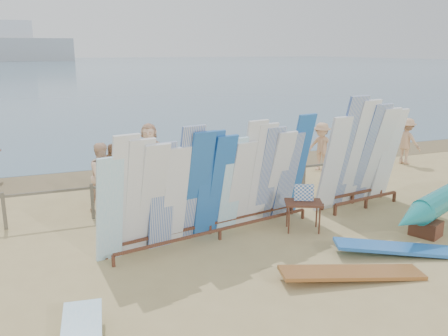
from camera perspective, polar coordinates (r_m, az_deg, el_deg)
name	(u,v)px	position (r m, az deg, el deg)	size (l,w,h in m)	color
ground	(209,253)	(9.99, -1.81, -10.18)	(160.00, 160.00, 0.00)	tan
ocean	(48,65)	(136.69, -20.42, 11.49)	(320.00, 240.00, 0.02)	#476780
wet_sand_strip	(139,172)	(16.60, -10.14, -0.46)	(40.00, 2.60, 0.01)	brown
distant_ship	(7,46)	(188.82, -24.68, 13.20)	(45.00, 8.00, 14.00)	#999EA3
fence	(171,186)	(12.48, -6.44, -2.17)	(12.08, 0.08, 0.90)	#675F4E
main_surfboard_rack	(215,186)	(10.41, -1.12, -2.20)	(5.33, 1.74, 2.64)	brown
side_surfboard_rack	(362,157)	(12.99, 16.26, 1.28)	(2.70, 1.13, 3.02)	brown
vendor_table	(303,215)	(11.18, 9.49, -5.62)	(1.01, 0.88, 1.12)	brown
flat_board_c	(352,279)	(9.26, 15.12, -12.74)	(0.56, 2.70, 0.07)	#9A5D2A
flat_board_d	(400,255)	(10.56, 20.46, -9.73)	(0.56, 2.70, 0.07)	#2461B5
beach_chair_left	(193,192)	(13.21, -3.74, -2.91)	(0.74, 0.75, 0.85)	red
beach_chair_right	(241,186)	(13.81, 2.10, -2.12)	(0.71, 0.72, 0.87)	red
stroller	(224,179)	(13.62, 0.00, -1.38)	(0.62, 0.88, 1.18)	red
beachgoer_9	(321,147)	(16.75, 11.63, 2.53)	(1.08, 0.45, 1.67)	tan
beachgoer_extra_0	(406,141)	(18.61, 21.08, 3.04)	(1.09, 0.45, 1.69)	tan
beachgoer_5	(149,153)	(15.11, -8.96, 1.81)	(1.74, 0.56, 1.88)	beige
beachgoer_2	(104,177)	(12.69, -14.26, -1.02)	(0.87, 0.42, 1.79)	beige
beachgoer_4	(112,171)	(13.76, -13.31, -0.31)	(0.91, 0.39, 1.55)	#8C6042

